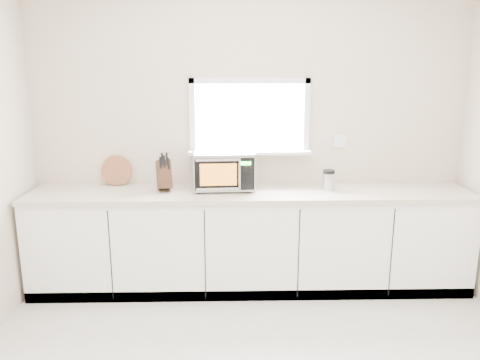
{
  "coord_description": "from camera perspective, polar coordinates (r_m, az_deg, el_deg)",
  "views": [
    {
      "loc": [
        -0.19,
        -2.33,
        1.97
      ],
      "look_at": [
        -0.1,
        1.55,
        1.05
      ],
      "focal_mm": 35.0,
      "sensor_mm": 36.0,
      "label": 1
    }
  ],
  "objects": [
    {
      "name": "back_wall",
      "position": [
        4.37,
        1.17,
        5.3
      ],
      "size": [
        4.0,
        0.17,
        2.7
      ],
      "color": "beige",
      "rests_on": "ground"
    },
    {
      "name": "cabinets",
      "position": [
        4.31,
        1.27,
        -7.5
      ],
      "size": [
        3.92,
        0.6,
        0.88
      ],
      "primitive_type": "cube",
      "color": "white",
      "rests_on": "ground"
    },
    {
      "name": "countertop",
      "position": [
        4.16,
        1.31,
        -1.62
      ],
      "size": [
        3.92,
        0.64,
        0.04
      ],
      "primitive_type": "cube",
      "color": "beige",
      "rests_on": "cabinets"
    },
    {
      "name": "microwave",
      "position": [
        4.21,
        -2.01,
        1.34
      ],
      "size": [
        0.55,
        0.45,
        0.34
      ],
      "rotation": [
        0.0,
        0.0,
        0.06
      ],
      "color": "black",
      "rests_on": "countertop"
    },
    {
      "name": "knife_block",
      "position": [
        4.2,
        -9.25,
        0.73
      ],
      "size": [
        0.18,
        0.26,
        0.35
      ],
      "rotation": [
        0.0,
        0.0,
        0.28
      ],
      "color": "#412417",
      "rests_on": "countertop"
    },
    {
      "name": "cutting_board",
      "position": [
        4.49,
        -14.81,
        1.11
      ],
      "size": [
        0.28,
        0.07,
        0.28
      ],
      "primitive_type": "cylinder",
      "rotation": [
        1.4,
        0.0,
        0.0
      ],
      "color": "brown",
      "rests_on": "countertop"
    },
    {
      "name": "coffee_grinder",
      "position": [
        4.25,
        10.73,
        0.03
      ],
      "size": [
        0.11,
        0.11,
        0.19
      ],
      "rotation": [
        0.0,
        0.0,
        0.02
      ],
      "color": "#AAADB1",
      "rests_on": "countertop"
    }
  ]
}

